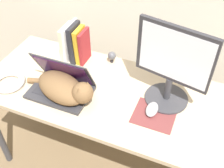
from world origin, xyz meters
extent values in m
cube|color=tan|center=(0.00, 0.32, 0.70)|extent=(1.50, 0.64, 0.03)
cylinder|color=#38383D|center=(-0.70, 0.59, 0.34)|extent=(0.04, 0.04, 0.69)
cylinder|color=#38383D|center=(0.70, 0.59, 0.34)|extent=(0.04, 0.04, 0.69)
cube|color=#2D2D33|center=(-0.25, 0.20, 0.73)|extent=(0.34, 0.23, 0.02)
cube|color=#28282D|center=(-0.25, 0.19, 0.74)|extent=(0.28, 0.12, 0.00)
cube|color=#2D2D33|center=(-0.25, 0.27, 0.84)|extent=(0.34, 0.11, 0.21)
cube|color=#421956|center=(-0.25, 0.26, 0.84)|extent=(0.31, 0.09, 0.18)
ellipsoid|color=brown|center=(-0.23, 0.19, 0.78)|extent=(0.36, 0.27, 0.13)
sphere|color=brown|center=(-0.09, 0.17, 0.81)|extent=(0.12, 0.12, 0.12)
cone|color=brown|center=(-0.07, 0.20, 0.85)|extent=(0.04, 0.04, 0.03)
cone|color=brown|center=(-0.09, 0.14, 0.85)|extent=(0.04, 0.04, 0.03)
cylinder|color=brown|center=(-0.40, 0.23, 0.74)|extent=(0.14, 0.07, 0.03)
cylinder|color=#333338|center=(0.31, 0.39, 0.72)|extent=(0.24, 0.24, 0.01)
cylinder|color=#333338|center=(0.31, 0.39, 0.80)|extent=(0.04, 0.04, 0.14)
cube|color=#28282D|center=(0.31, 0.39, 1.02)|extent=(0.39, 0.10, 0.31)
cube|color=silver|center=(0.31, 0.38, 1.02)|extent=(0.36, 0.08, 0.27)
cube|color=brown|center=(0.28, 0.25, 0.72)|extent=(0.22, 0.19, 0.00)
ellipsoid|color=#99999E|center=(0.26, 0.27, 0.74)|extent=(0.06, 0.11, 0.03)
cube|color=beige|center=(-0.37, 0.53, 0.83)|extent=(0.03, 0.14, 0.22)
cube|color=white|center=(-0.35, 0.53, 0.84)|extent=(0.03, 0.17, 0.25)
cube|color=#232328|center=(-0.32, 0.53, 0.84)|extent=(0.05, 0.13, 0.25)
cube|color=gold|center=(-0.28, 0.53, 0.83)|extent=(0.04, 0.12, 0.23)
cube|color=maroon|center=(-0.25, 0.53, 0.83)|extent=(0.02, 0.12, 0.22)
torus|color=silver|center=(-0.57, 0.16, 0.74)|extent=(0.19, 0.19, 0.04)
cylinder|color=#232328|center=(-0.09, 0.58, 0.73)|extent=(0.02, 0.02, 0.02)
sphere|color=#4C4C51|center=(-0.09, 0.58, 0.77)|extent=(0.05, 0.05, 0.05)
camera|label=1|loc=(0.45, -0.72, 1.83)|focal=45.00mm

